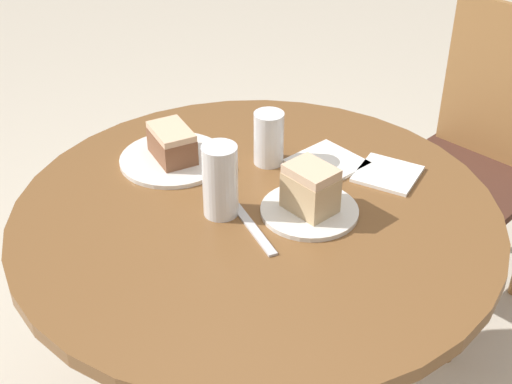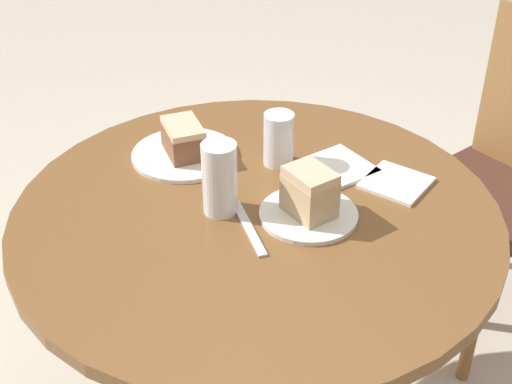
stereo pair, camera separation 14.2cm
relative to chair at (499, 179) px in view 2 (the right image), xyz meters
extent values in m
cylinder|color=brown|center=(-0.13, -0.88, -0.10)|extent=(0.12, 0.12, 0.69)
cylinder|color=brown|center=(-0.13, -0.88, 0.26)|extent=(0.99, 0.99, 0.03)
cylinder|color=olive|center=(-0.22, -0.25, -0.26)|extent=(0.04, 0.04, 0.42)
cylinder|color=olive|center=(0.14, -0.31, -0.26)|extent=(0.04, 0.04, 0.42)
cylinder|color=olive|center=(-0.16, 0.15, -0.26)|extent=(0.04, 0.04, 0.42)
cube|color=#47281E|center=(-0.01, -0.08, -0.04)|extent=(0.46, 0.51, 0.03)
cylinder|color=silver|center=(-0.04, -0.83, 0.28)|extent=(0.20, 0.20, 0.01)
cylinder|color=silver|center=(-0.40, -0.84, 0.28)|extent=(0.24, 0.24, 0.01)
cube|color=tan|center=(-0.04, -0.83, 0.33)|extent=(0.11, 0.09, 0.08)
cube|color=beige|center=(-0.04, -0.83, 0.37)|extent=(0.11, 0.09, 0.02)
cube|color=brown|center=(-0.40, -0.84, 0.32)|extent=(0.14, 0.12, 0.06)
cube|color=beige|center=(-0.40, -0.84, 0.35)|extent=(0.14, 0.12, 0.01)
cylinder|color=beige|center=(-0.22, -0.72, 0.31)|extent=(0.06, 0.06, 0.08)
cylinder|color=white|center=(-0.22, -0.72, 0.34)|extent=(0.07, 0.07, 0.12)
cylinder|color=silver|center=(-0.18, -0.93, 0.33)|extent=(0.06, 0.06, 0.10)
cylinder|color=white|center=(-0.18, -0.93, 0.35)|extent=(0.07, 0.07, 0.15)
cube|color=white|center=(-0.11, -0.65, 0.28)|extent=(0.17, 0.17, 0.01)
cube|color=silver|center=(-0.10, -0.94, 0.28)|extent=(0.17, 0.10, 0.00)
cube|color=white|center=(0.02, -0.61, 0.28)|extent=(0.14, 0.14, 0.01)
camera|label=1|loc=(0.57, -1.83, 1.10)|focal=50.00mm
camera|label=2|loc=(0.68, -1.74, 1.10)|focal=50.00mm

